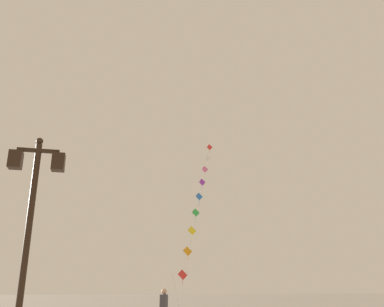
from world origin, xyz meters
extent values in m
cylinder|color=black|center=(-1.65, 6.92, 2.44)|extent=(0.14, 0.14, 4.89)
sphere|color=black|center=(-1.65, 6.92, 4.97)|extent=(0.16, 0.16, 0.16)
cube|color=black|center=(-1.65, 6.92, 4.74)|extent=(0.92, 0.08, 0.08)
cube|color=black|center=(-2.11, 6.92, 4.49)|extent=(0.28, 0.28, 0.40)
cube|color=beige|center=(-2.11, 6.92, 4.49)|extent=(0.19, 0.19, 0.30)
cube|color=black|center=(-1.19, 6.92, 4.49)|extent=(0.28, 0.28, 0.40)
cube|color=beige|center=(-1.19, 6.92, 4.49)|extent=(0.19, 0.19, 0.30)
cylinder|color=silver|center=(3.39, 16.41, 1.25)|extent=(0.85, 1.87, 2.15)
cylinder|color=silver|center=(4.03, 17.85, 2.91)|extent=(0.48, 1.05, 1.20)
cylinder|color=silver|center=(4.48, 18.87, 4.10)|extent=(0.48, 1.05, 1.20)
cylinder|color=silver|center=(4.94, 19.90, 5.28)|extent=(0.48, 1.05, 1.20)
cylinder|color=silver|center=(5.39, 20.92, 6.47)|extent=(0.48, 1.05, 1.20)
cylinder|color=silver|center=(5.85, 21.94, 7.65)|extent=(0.48, 1.05, 1.20)
cylinder|color=silver|center=(6.30, 22.97, 8.84)|extent=(0.48, 1.05, 1.20)
cylinder|color=silver|center=(6.76, 23.99, 10.03)|extent=(0.48, 1.05, 1.20)
cylinder|color=silver|center=(7.21, 25.02, 11.21)|extent=(0.48, 1.05, 1.20)
cube|color=red|center=(3.80, 17.34, 2.32)|extent=(0.44, 0.22, 0.48)
cylinder|color=red|center=(3.80, 17.34, 2.01)|extent=(0.03, 0.03, 0.25)
cube|color=orange|center=(4.26, 18.36, 3.51)|extent=(0.47, 0.14, 0.48)
cylinder|color=orange|center=(4.26, 18.36, 3.16)|extent=(0.03, 0.06, 0.31)
cube|color=yellow|center=(4.71, 19.38, 4.69)|extent=(0.46, 0.18, 0.48)
cylinder|color=yellow|center=(4.71, 19.38, 4.32)|extent=(0.03, 0.05, 0.37)
cube|color=green|center=(5.17, 20.41, 5.88)|extent=(0.44, 0.23, 0.48)
cylinder|color=green|center=(5.17, 20.41, 5.50)|extent=(0.02, 0.02, 0.38)
cube|color=blue|center=(5.62, 21.43, 7.06)|extent=(0.42, 0.25, 0.48)
cylinder|color=blue|center=(5.62, 21.43, 6.69)|extent=(0.04, 0.06, 0.37)
cube|color=purple|center=(6.08, 22.46, 8.25)|extent=(0.40, 0.29, 0.48)
cylinder|color=purple|center=(6.08, 22.46, 7.92)|extent=(0.04, 0.04, 0.28)
cube|color=pink|center=(6.53, 23.48, 9.43)|extent=(0.41, 0.28, 0.48)
cylinder|color=pink|center=(6.53, 23.48, 9.08)|extent=(0.03, 0.04, 0.33)
cube|color=white|center=(6.99, 24.50, 10.62)|extent=(0.40, 0.29, 0.48)
cylinder|color=white|center=(6.99, 24.50, 10.30)|extent=(0.04, 0.05, 0.27)
cube|color=red|center=(7.44, 25.53, 11.80)|extent=(0.41, 0.27, 0.48)
cylinder|color=red|center=(7.44, 25.53, 11.50)|extent=(0.03, 0.03, 0.24)
cube|color=#3F3F47|center=(2.52, 14.68, 1.18)|extent=(0.38, 0.45, 0.60)
sphere|color=tan|center=(2.52, 14.68, 1.60)|extent=(0.22, 0.22, 0.22)
cylinder|color=#3F3F47|center=(2.61, 14.88, 1.35)|extent=(0.24, 0.39, 0.50)
camera|label=1|loc=(-0.12, -2.39, 1.79)|focal=37.86mm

